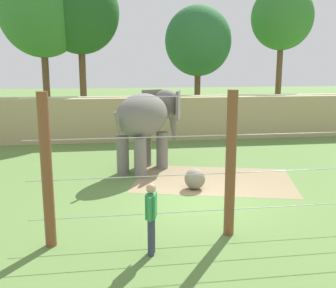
# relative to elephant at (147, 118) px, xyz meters

# --- Properties ---
(ground_plane) EXTENTS (120.00, 120.00, 0.00)m
(ground_plane) POSITION_rel_elephant_xyz_m (1.26, -4.09, -2.11)
(ground_plane) COLOR #5B7F3D
(dirt_patch) EXTENTS (6.54, 5.12, 0.01)m
(dirt_patch) POSITION_rel_elephant_xyz_m (2.28, -1.90, -2.11)
(dirt_patch) COLOR #937F5B
(dirt_patch) RESTS_ON ground
(embankment_wall) EXTENTS (36.00, 1.80, 2.41)m
(embankment_wall) POSITION_rel_elephant_xyz_m (1.26, 6.72, -0.90)
(embankment_wall) COLOR tan
(embankment_wall) RESTS_ON ground
(elephant) EXTENTS (3.42, 3.72, 3.18)m
(elephant) POSITION_rel_elephant_xyz_m (0.00, 0.00, 0.00)
(elephant) COLOR slate
(elephant) RESTS_ON ground
(enrichment_ball) EXTENTS (0.72, 0.72, 0.72)m
(enrichment_ball) POSITION_rel_elephant_xyz_m (1.35, -2.85, -1.75)
(enrichment_ball) COLOR gray
(enrichment_ball) RESTS_ON ground
(cable_fence) EXTENTS (9.44, 0.26, 3.66)m
(cable_fence) POSITION_rel_elephant_xyz_m (1.31, -6.59, -0.28)
(cable_fence) COLOR brown
(cable_fence) RESTS_ON ground
(zookeeper) EXTENTS (0.30, 0.59, 1.67)m
(zookeeper) POSITION_rel_elephant_xyz_m (-0.64, -7.37, -1.18)
(zookeeper) COLOR #33384C
(zookeeper) RESTS_ON ground
(tree_far_left) EXTENTS (5.32, 5.32, 10.21)m
(tree_far_left) POSITION_rel_elephant_xyz_m (-5.50, 11.08, 5.27)
(tree_far_left) COLOR brown
(tree_far_left) RESTS_ON ground
(tree_left_of_centre) EXTENTS (4.78, 4.78, 8.37)m
(tree_left_of_centre) POSITION_rel_elephant_xyz_m (4.98, 13.10, 3.73)
(tree_left_of_centre) COLOR brown
(tree_left_of_centre) RESTS_ON ground
(tree_behind_wall) EXTENTS (5.00, 5.00, 10.09)m
(tree_behind_wall) POSITION_rel_elephant_xyz_m (-3.17, 11.28, 5.32)
(tree_behind_wall) COLOR brown
(tree_behind_wall) RESTS_ON ground
(tree_right_of_centre) EXTENTS (4.60, 4.60, 10.07)m
(tree_right_of_centre) POSITION_rel_elephant_xyz_m (11.49, 13.55, 5.50)
(tree_right_of_centre) COLOR brown
(tree_right_of_centre) RESTS_ON ground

